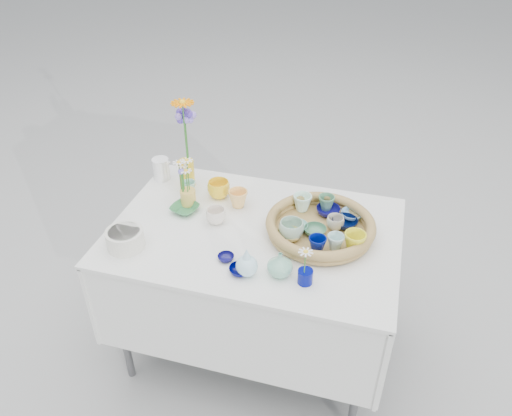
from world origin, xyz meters
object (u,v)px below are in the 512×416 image
(wicker_tray, at_px, (320,227))
(tall_vase_yellow, at_px, (187,173))
(display_table, at_px, (255,345))
(bud_vase_seafoam, at_px, (280,264))

(wicker_tray, xyz_separation_m, tall_vase_yellow, (-0.71, 0.22, 0.03))
(display_table, xyz_separation_m, tall_vase_yellow, (-0.43, 0.27, 0.83))
(wicker_tray, bearing_deg, display_table, -169.88)
(display_table, distance_m, wicker_tray, 0.85)
(display_table, xyz_separation_m, wicker_tray, (0.28, 0.05, 0.80))
(bud_vase_seafoam, xyz_separation_m, tall_vase_yellow, (-0.60, 0.52, 0.02))
(bud_vase_seafoam, bearing_deg, tall_vase_yellow, 139.15)
(wicker_tray, bearing_deg, bud_vase_seafoam, -109.75)
(bud_vase_seafoam, bearing_deg, display_table, 124.79)
(display_table, distance_m, tall_vase_yellow, 0.97)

